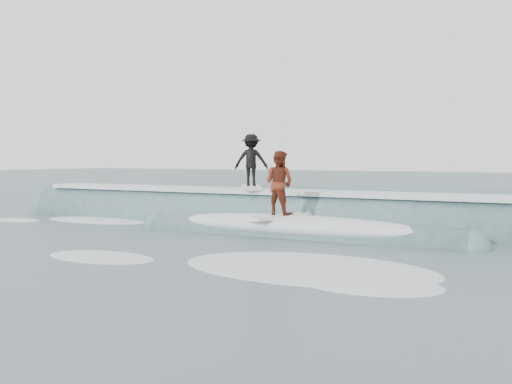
% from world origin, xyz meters
% --- Properties ---
extents(ground, '(160.00, 160.00, 0.00)m').
position_xyz_m(ground, '(0.00, 0.00, 0.00)').
color(ground, '#3B5156').
rests_on(ground, ground).
extents(breaking_wave, '(21.05, 3.84, 2.12)m').
position_xyz_m(breaking_wave, '(0.26, 3.08, 0.05)').
color(breaking_wave, '#3C5F65').
rests_on(breaking_wave, ground).
extents(surfer_black, '(1.51, 1.99, 1.76)m').
position_xyz_m(surfer_black, '(-0.71, 3.39, 1.98)').
color(surfer_black, silver).
rests_on(surfer_black, ground).
extents(surfer_red, '(1.22, 2.07, 1.84)m').
position_xyz_m(surfer_red, '(1.35, 1.19, 1.36)').
color(surfer_red, white).
rests_on(surfer_red, ground).
extents(whitewater, '(15.70, 7.40, 0.10)m').
position_xyz_m(whitewater, '(0.44, -1.28, 0.00)').
color(whitewater, silver).
rests_on(whitewater, ground).
extents(far_swells, '(40.18, 8.65, 0.80)m').
position_xyz_m(far_swells, '(0.86, 17.65, 0.00)').
color(far_swells, '#3C5F65').
rests_on(far_swells, ground).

